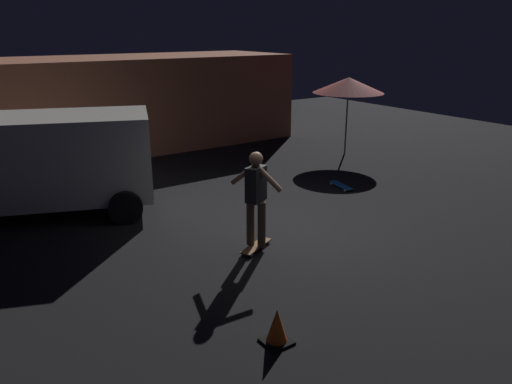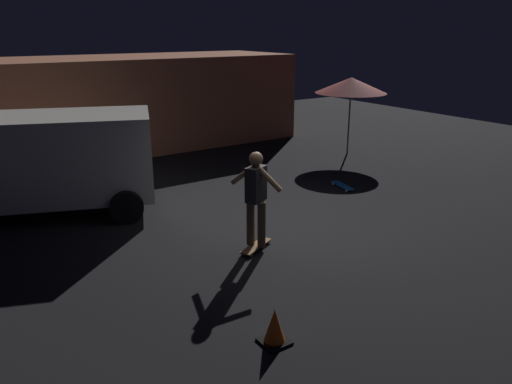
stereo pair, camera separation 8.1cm
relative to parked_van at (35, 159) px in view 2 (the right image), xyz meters
The scene contains 8 objects.
ground_plane 5.16m from the parked_van, 44.31° to the right, with size 28.00×28.00×0.00m, color black.
low_building 5.52m from the parked_van, 64.18° to the left, with size 13.46×3.68×2.84m.
parked_van is the anchor object (origin of this frame).
patio_umbrella 8.94m from the parked_van, ahead, with size 2.10×2.10×2.30m.
skateboard_ridden 4.95m from the parked_van, 56.02° to the right, with size 0.79×0.52×0.07m.
skateboard_spare 6.87m from the parked_van, 19.64° to the right, with size 0.34×0.80×0.07m.
skater 4.83m from the parked_van, 56.02° to the right, with size 0.51×0.92×1.67m.
traffic_cone 6.58m from the parked_van, 77.82° to the right, with size 0.34×0.34×0.46m.
Camera 2 is at (-5.31, -7.02, 3.66)m, focal length 34.72 mm.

